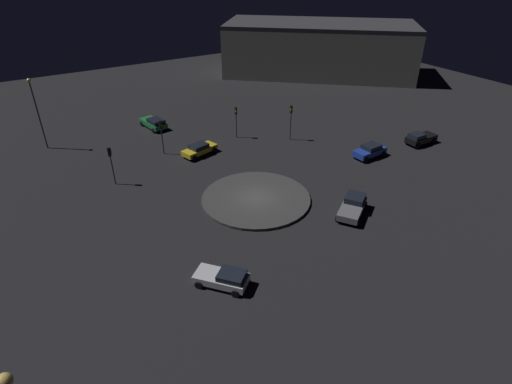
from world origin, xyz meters
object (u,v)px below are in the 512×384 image
at_px(car_silver, 224,278).
at_px(traffic_light_northwest, 111,159).
at_px(car_yellow, 199,149).
at_px(car_black, 420,138).
at_px(traffic_light_north, 161,131).
at_px(traffic_light_northeast, 291,116).
at_px(car_grey, 353,206).
at_px(streetlamp_northwest, 36,107).
at_px(car_blue, 370,151).
at_px(car_green, 154,123).
at_px(traffic_light_north_near, 236,116).
at_px(store_building, 319,49).

relative_size(car_silver, traffic_light_northwest, 0.99).
distance_m(car_yellow, car_black, 27.21).
height_order(car_black, traffic_light_north, traffic_light_north).
bearing_deg(traffic_light_northeast, car_grey, 31.58).
bearing_deg(streetlamp_northwest, traffic_light_north, -38.32).
bearing_deg(car_silver, car_blue, -108.29).
bearing_deg(car_yellow, car_green, 83.21).
height_order(car_yellow, traffic_light_north_near, traffic_light_north_near).
distance_m(car_grey, store_building, 48.91).
bearing_deg(streetlamp_northwest, store_building, 10.79).
height_order(traffic_light_northeast, streetlamp_northwest, streetlamp_northwest).
bearing_deg(traffic_light_north_near, car_grey, 23.49).
bearing_deg(traffic_light_northwest, traffic_light_north_near, 57.21).
bearing_deg(streetlamp_northwest, car_blue, -35.34).
bearing_deg(car_green, traffic_light_north, 158.17).
bearing_deg(streetlamp_northwest, traffic_light_north_near, -23.70).
height_order(traffic_light_northeast, store_building, store_building).
xyz_separation_m(traffic_light_north_near, streetlamp_northwest, (-21.26, 9.33, 2.27)).
distance_m(car_yellow, car_blue, 19.95).
height_order(traffic_light_north, traffic_light_northwest, traffic_light_north).
distance_m(car_black, traffic_light_north_near, 23.06).
distance_m(car_green, traffic_light_north_near, 11.88).
bearing_deg(traffic_light_north, traffic_light_northeast, 58.87).
xyz_separation_m(car_silver, traffic_light_north_near, (14.09, 23.06, 2.18)).
bearing_deg(traffic_light_northeast, traffic_light_north_near, -79.36).
relative_size(car_yellow, car_blue, 1.10).
relative_size(car_blue, traffic_light_north_near, 1.03).
height_order(car_yellow, store_building, store_building).
height_order(traffic_light_north_near, traffic_light_northeast, traffic_light_northeast).
xyz_separation_m(car_yellow, streetlamp_northwest, (-15.01, 11.50, 4.43)).
distance_m(car_yellow, traffic_light_northeast, 12.10).
relative_size(car_yellow, traffic_light_north, 1.09).
xyz_separation_m(car_silver, store_building, (42.67, 41.89, 3.95)).
bearing_deg(car_yellow, traffic_light_north, 129.97).
height_order(car_green, car_black, car_black).
xyz_separation_m(car_silver, traffic_light_northeast, (19.52, 18.87, 2.48)).
bearing_deg(car_green, traffic_light_north_near, -146.89).
bearing_deg(car_blue, traffic_light_north, -36.84).
distance_m(car_yellow, car_grey, 19.92).
distance_m(traffic_light_northeast, store_building, 32.68).
bearing_deg(traffic_light_north, streetlamp_northwest, -143.19).
distance_m(car_grey, traffic_light_northwest, 24.13).
bearing_deg(car_green, streetlamp_northwest, 77.45).
bearing_deg(traffic_light_north_near, streetlamp_northwest, -91.26).
relative_size(traffic_light_north, store_building, 0.12).
bearing_deg(car_grey, traffic_light_northeast, -140.71).
bearing_deg(car_blue, traffic_light_northeast, -64.12).
distance_m(car_green, car_black, 34.53).
height_order(car_silver, traffic_light_northwest, traffic_light_northwest).
xyz_separation_m(streetlamp_northwest, store_building, (49.83, 9.50, -0.51)).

